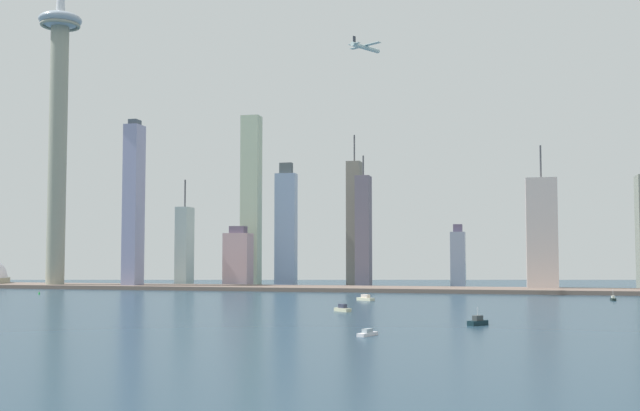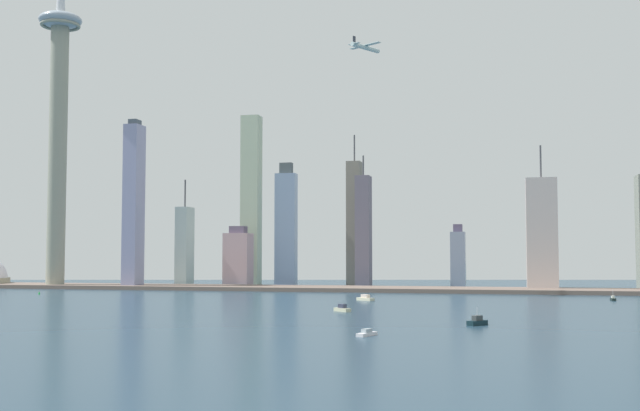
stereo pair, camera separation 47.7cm
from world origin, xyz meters
name	(u,v)px [view 2 (the right image)]	position (x,y,z in m)	size (l,w,h in m)	color
waterfront_pier	(344,289)	(0.00, 511.18, 1.78)	(845.91, 62.97, 3.55)	#766358
observation_tower	(59,106)	(-284.86, 502.10, 178.67)	(41.65, 41.65, 372.95)	#989A87
skyscraper_0	(134,205)	(-204.69, 505.81, 79.36)	(14.08, 20.04, 162.02)	#9394BC
skyscraper_2	(251,200)	(-117.05, 597.42, 88.91)	(18.87, 16.41, 177.83)	beige
skyscraper_3	(363,232)	(5.53, 578.03, 55.00)	(13.98, 18.69, 130.14)	slate
skyscraper_4	(238,259)	(-119.16, 563.62, 28.19)	(25.48, 21.14, 60.71)	#C3A1A7
skyscraper_5	(185,247)	(-173.85, 556.88, 40.23)	(12.46, 20.94, 108.13)	#AABEBB
skyscraper_6	(355,224)	(-10.42, 614.90, 64.41)	(14.29, 19.42, 156.72)	gray
skyscraper_7	(286,227)	(-85.08, 618.70, 61.38)	(22.17, 12.07, 129.88)	#88A0C5
skyscraper_8	(458,258)	(96.12, 594.24, 28.66)	(14.03, 18.51, 61.87)	#8994AB
skyscraper_9	(542,235)	(172.37, 530.85, 49.92)	(26.54, 14.94, 128.53)	beige
boat_2	(477,322)	(128.23, 190.83, 1.66)	(9.60, 11.29, 8.51)	#11262D
boat_3	(367,333)	(86.63, 132.89, 1.03)	(7.11, 12.08, 2.84)	white
boat_4	(365,298)	(44.47, 367.80, 1.62)	(14.00, 12.21, 4.44)	beige
boat_5	(613,299)	(214.87, 409.32, 1.26)	(3.11, 9.72, 8.21)	black
boat_6	(342,309)	(50.02, 260.79, 1.57)	(11.20, 10.22, 4.31)	beige
channel_buoy_1	(39,293)	(-231.35, 393.71, 1.21)	(1.56, 1.56, 2.43)	green
airplane	(366,47)	(30.84, 451.02, 204.02)	(28.84, 31.42, 8.70)	silver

